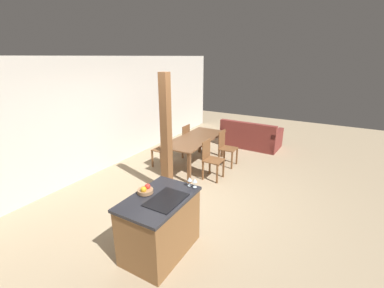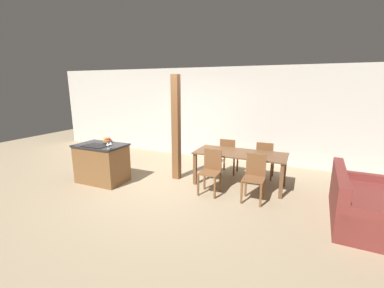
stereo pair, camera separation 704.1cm
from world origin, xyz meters
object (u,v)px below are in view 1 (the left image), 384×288
at_px(kitchen_island, 160,225).
at_px(dining_chair_far_left, 164,149).
at_px(wine_glass_near, 195,181).
at_px(dining_chair_far_right, 183,139).
at_px(timber_post, 166,137).
at_px(dining_table, 195,142).
at_px(dining_chair_near_right, 226,147).
at_px(couch, 251,137).
at_px(dining_chair_near_left, 211,159).
at_px(wine_glass_middle, 190,179).
at_px(fruit_bowl, 145,190).

relative_size(kitchen_island, dining_chair_far_left, 1.23).
height_order(kitchen_island, wine_glass_near, wine_glass_near).
height_order(dining_chair_far_right, timber_post, timber_post).
bearing_deg(dining_table, dining_chair_far_left, 124.21).
bearing_deg(dining_chair_far_left, dining_chair_near_right, 124.21).
bearing_deg(kitchen_island, dining_chair_far_left, 34.52).
xyz_separation_m(kitchen_island, dining_table, (2.94, 1.07, 0.21)).
bearing_deg(dining_chair_far_right, couch, 141.30).
bearing_deg(dining_chair_far_right, dining_chair_near_left, 55.79).
xyz_separation_m(dining_table, timber_post, (-1.48, -0.17, 0.56)).
height_order(dining_chair_near_left, dining_chair_far_left, same).
xyz_separation_m(kitchen_island, dining_chair_near_right, (3.39, 0.42, 0.04)).
distance_m(dining_chair_near_right, couch, 1.78).
height_order(dining_chair_near_left, dining_chair_near_right, same).
xyz_separation_m(dining_table, dining_chair_near_left, (-0.44, -0.65, -0.17)).
bearing_deg(kitchen_island, dining_chair_near_right, 7.01).
bearing_deg(wine_glass_near, couch, 7.29).
bearing_deg(dining_table, wine_glass_near, -151.11).
distance_m(wine_glass_near, dining_table, 2.84).
bearing_deg(kitchen_island, dining_chair_far_right, 26.92).
distance_m(wine_glass_middle, dining_chair_near_right, 3.02).
distance_m(dining_chair_near_left, dining_chair_far_left, 1.30).
bearing_deg(timber_post, dining_chair_far_left, 38.55).
bearing_deg(wine_glass_middle, wine_glass_near, -90.00).
relative_size(kitchen_island, fruit_bowl, 5.08).
distance_m(kitchen_island, dining_chair_near_right, 3.41).
distance_m(wine_glass_near, couch, 4.76).
distance_m(dining_chair_far_left, timber_post, 1.51).
bearing_deg(fruit_bowl, dining_table, 15.97).
bearing_deg(dining_chair_near_right, dining_chair_far_right, 90.00).
bearing_deg(dining_chair_near_left, dining_chair_near_right, 0.00).
relative_size(wine_glass_middle, dining_chair_far_right, 0.15).
distance_m(fruit_bowl, couch, 5.19).
relative_size(wine_glass_near, dining_chair_near_left, 0.15).
bearing_deg(dining_chair_near_right, kitchen_island, -172.99).
bearing_deg(dining_chair_far_left, dining_table, 124.21).
height_order(kitchen_island, couch, kitchen_island).
bearing_deg(kitchen_island, wine_glass_middle, -23.23).
height_order(wine_glass_middle, timber_post, timber_post).
relative_size(dining_table, dining_chair_far_right, 2.18).
height_order(wine_glass_near, dining_chair_far_left, wine_glass_near).
bearing_deg(timber_post, wine_glass_near, -129.71).
bearing_deg(dining_chair_far_right, wine_glass_near, 34.68).
bearing_deg(dining_table, dining_chair_near_right, -55.79).
bearing_deg(dining_table, fruit_bowl, -164.03).
xyz_separation_m(wine_glass_middle, timber_post, (0.99, 1.10, 0.22)).
height_order(fruit_bowl, couch, fruit_bowl).
height_order(kitchen_island, wine_glass_middle, wine_glass_middle).
bearing_deg(wine_glass_middle, fruit_bowl, 137.87).
xyz_separation_m(wine_glass_middle, couch, (4.67, 0.51, -0.71)).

